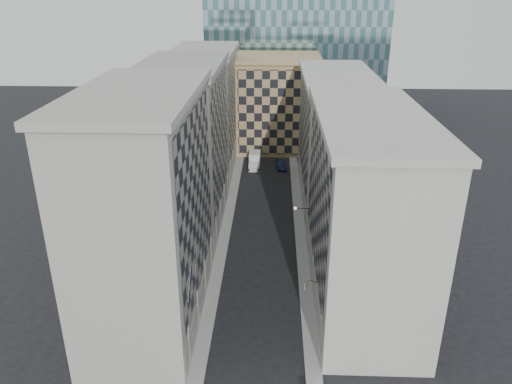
# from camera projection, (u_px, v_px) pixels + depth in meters

# --- Properties ---
(sidewalk_west) EXTENTS (1.50, 100.00, 0.15)m
(sidewalk_west) POSITION_uv_depth(u_px,v_px,m) (226.00, 228.00, 70.83)
(sidewalk_west) COLOR gray
(sidewalk_west) RESTS_ON ground
(sidewalk_east) EXTENTS (1.50, 100.00, 0.15)m
(sidewalk_east) POSITION_uv_depth(u_px,v_px,m) (300.00, 230.00, 70.47)
(sidewalk_east) COLOR gray
(sidewalk_east) RESTS_ON ground
(bldg_left_a) EXTENTS (10.80, 22.80, 23.70)m
(bldg_left_a) POSITION_uv_depth(u_px,v_px,m) (148.00, 210.00, 48.94)
(bldg_left_a) COLOR #A09C90
(bldg_left_a) RESTS_ON ground
(bldg_left_b) EXTENTS (10.80, 22.80, 22.70)m
(bldg_left_b) POSITION_uv_depth(u_px,v_px,m) (186.00, 146.00, 69.34)
(bldg_left_b) COLOR gray
(bldg_left_b) RESTS_ON ground
(bldg_left_c) EXTENTS (10.80, 22.80, 21.70)m
(bldg_left_c) POSITION_uv_depth(u_px,v_px,m) (206.00, 111.00, 89.75)
(bldg_left_c) COLOR #A09C90
(bldg_left_c) RESTS_ON ground
(bldg_right_a) EXTENTS (10.80, 26.80, 20.70)m
(bldg_right_a) POSITION_uv_depth(u_px,v_px,m) (363.00, 210.00, 52.47)
(bldg_right_a) COLOR #A9A59B
(bldg_right_a) RESTS_ON ground
(bldg_right_b) EXTENTS (10.80, 28.80, 19.70)m
(bldg_right_b) POSITION_uv_depth(u_px,v_px,m) (335.00, 139.00, 77.45)
(bldg_right_b) COLOR #A9A59B
(bldg_right_b) RESTS_ON ground
(tan_block) EXTENTS (16.80, 14.80, 18.80)m
(tan_block) POSITION_uv_depth(u_px,v_px,m) (277.00, 103.00, 101.70)
(tan_block) COLOR tan
(tan_block) RESTS_ON ground
(church_tower) EXTENTS (7.20, 7.20, 51.50)m
(church_tower) POSITION_uv_depth(u_px,v_px,m) (269.00, 8.00, 107.82)
(church_tower) COLOR #312D26
(church_tower) RESTS_ON ground
(flagpoles_left) EXTENTS (0.10, 6.33, 2.33)m
(flagpoles_left) POSITION_uv_depth(u_px,v_px,m) (193.00, 272.00, 45.69)
(flagpoles_left) COLOR gray
(flagpoles_left) RESTS_ON ground
(bracket_lamp) EXTENTS (1.98, 0.36, 0.36)m
(bracket_lamp) POSITION_uv_depth(u_px,v_px,m) (297.00, 208.00, 62.58)
(bracket_lamp) COLOR black
(bracket_lamp) RESTS_ON ground
(box_truck) EXTENTS (2.10, 5.06, 2.76)m
(box_truck) POSITION_uv_depth(u_px,v_px,m) (255.00, 161.00, 93.59)
(box_truck) COLOR silver
(box_truck) RESTS_ON ground
(dark_car) EXTENTS (2.01, 4.40, 1.40)m
(dark_car) POSITION_uv_depth(u_px,v_px,m) (281.00, 165.00, 93.02)
(dark_car) COLOR #0E1734
(dark_car) RESTS_ON ground
(shop_sign) EXTENTS (1.27, 0.73, 0.84)m
(shop_sign) POSITION_uv_depth(u_px,v_px,m) (307.00, 284.00, 51.18)
(shop_sign) COLOR black
(shop_sign) RESTS_ON ground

